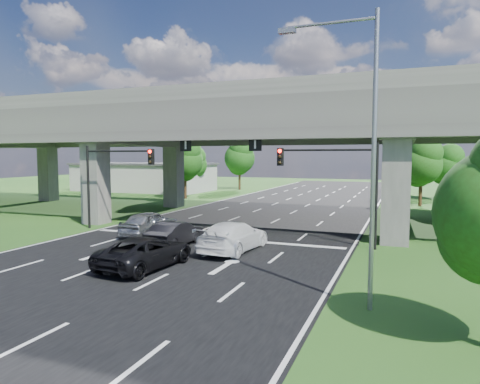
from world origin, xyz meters
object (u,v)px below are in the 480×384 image
Objects in this scene: car_white at (234,236)px; car_trailing at (146,252)px; streetlight_beyond at (395,152)px; signal_right at (337,175)px; car_silver at (150,223)px; streetlight_far at (391,150)px; signal_left at (112,171)px; streetlight_near at (362,138)px; car_dark at (175,233)px.

car_white reaches higher than car_trailing.
streetlight_beyond is 40.33m from car_white.
signal_right reaches higher than car_white.
car_silver is at bearing -14.40° from car_white.
streetlight_far is 30.22m from car_trailing.
car_white is 1.05× the size of car_trailing.
signal_left is at bearing 180.00° from signal_right.
streetlight_far is (0.00, 30.00, 0.00)m from streetlight_near.
streetlight_beyond is at bearing 86.39° from signal_right.
streetlight_beyond is at bearing -96.28° from car_white.
streetlight_far is at bearing -90.00° from streetlight_beyond.
signal_right is 20.25m from streetlight_far.
car_white is at bearing 137.76° from streetlight_near.
signal_right is at bearing -96.47° from streetlight_far.
signal_left is 1.14× the size of car_trailing.
signal_right is 15.65m from signal_left.
signal_right is 1.26× the size of car_silver.
streetlight_beyond reaches higher than signal_right.
car_white is (6.93, -2.34, -0.00)m from car_silver.
streetlight_far is 26.30m from car_dark.
streetlight_far is at bearing -121.88° from car_silver.
car_trailing is at bearing -109.27° from streetlight_far.
streetlight_far is 25.87m from car_silver.
streetlight_beyond reaches higher than car_trailing.
streetlight_beyond is 45.49m from car_trailing.
streetlight_far is 2.27× the size of car_dark.
streetlight_near reaches higher than signal_right.
streetlight_beyond is 2.10× the size of car_silver.
streetlight_near is 11.10m from car_white.
streetlight_near is (2.27, -9.94, 1.66)m from signal_right.
signal_right and signal_left have the same top height.
car_dark is at bearing -159.42° from signal_right.
car_dark is (-8.73, -3.28, -3.43)m from signal_right.
signal_right is at bearing 102.88° from streetlight_near.
car_dark is 0.79× the size of car_white.
streetlight_near is at bearing -77.12° from signal_right.
streetlight_far is 2.10× the size of car_silver.
streetlight_near is (17.92, -9.94, 1.66)m from signal_left.
signal_left is at bearing -39.69° from car_trailing.
signal_right is at bearing -93.61° from streetlight_beyond.
signal_left is at bearing -12.15° from car_silver.
car_white is (3.68, -0.01, 0.08)m from car_dark.
streetlight_near and streetlight_far have the same top height.
car_trailing is at bearing 103.75° from car_dark.
car_trailing is at bearing 66.65° from car_white.
signal_left is 1.08× the size of car_white.
car_trailing is (-7.56, -8.06, -3.42)m from signal_right.
car_silver is (-11.99, -0.94, -3.35)m from signal_right.
signal_left is 0.60× the size of streetlight_beyond.
car_white is at bearing -146.99° from signal_right.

